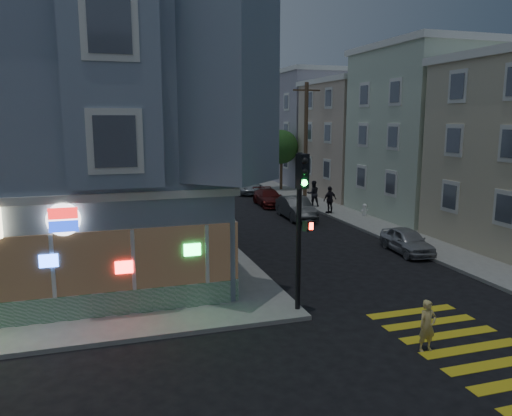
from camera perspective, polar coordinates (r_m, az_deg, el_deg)
name	(u,v)px	position (r m, az deg, el deg)	size (l,w,h in m)	color
ground	(238,362)	(13.94, -2.06, -17.16)	(120.00, 120.00, 0.00)	black
sidewalk_ne	(431,196)	(44.16, 19.39, 1.33)	(24.00, 42.00, 0.15)	gray
corner_building	(30,133)	(23.12, -24.42, 7.81)	(14.60, 14.60, 11.40)	slate
row_house_b	(457,134)	(36.04, 22.02, 7.83)	(12.00, 8.60, 10.50)	beige
row_house_c	(384,140)	(43.42, 14.42, 7.52)	(12.00, 8.60, 9.00)	#BFAD94
row_house_d	(336,129)	(51.28, 9.14, 8.90)	(12.00, 8.60, 10.50)	gray
utility_pole	(306,140)	(39.08, 5.71, 7.75)	(2.20, 0.30, 9.00)	#4C3826
street_tree_near	(281,147)	(44.77, 2.92, 6.98)	(3.00, 3.00, 5.30)	#4C3826
street_tree_far	(255,143)	(52.35, -0.13, 7.45)	(3.00, 3.00, 5.30)	#4C3826
running_child	(427,326)	(14.99, 18.99, -12.61)	(0.54, 0.35, 1.47)	#E1C673
pedestrian_a	(313,194)	(36.23, 6.55, 1.65)	(0.91, 0.71, 1.88)	#222227
pedestrian_b	(330,200)	(33.75, 8.45, 0.93)	(1.07, 0.44, 1.82)	black
parked_car_a	(407,241)	(25.19, 16.88, -3.60)	(1.42, 3.54, 1.21)	#A6A8AE
parked_car_b	(296,208)	(32.40, 4.61, 0.01)	(1.51, 4.33, 1.43)	#393C3E
parked_car_c	(269,198)	(37.19, 1.47, 1.19)	(1.71, 4.22, 1.22)	#551513
parked_car_d	(245,186)	(43.47, -1.32, 2.55)	(2.18, 4.73, 1.31)	#AAB2B6
traffic_signal	(301,206)	(15.99, 5.19, 0.27)	(0.66, 0.58, 5.20)	black
fire_hydrant	(364,210)	(33.18, 12.29, -0.17)	(0.48, 0.28, 0.83)	white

